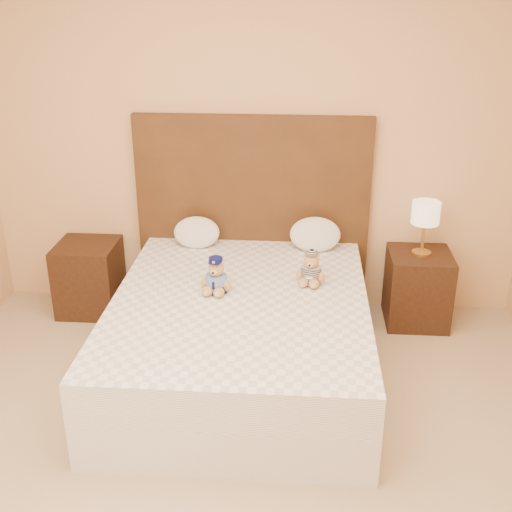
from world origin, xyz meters
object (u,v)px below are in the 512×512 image
at_px(nightstand_right, 417,288).
at_px(teddy_police, 216,275).
at_px(pillow_right, 315,233).
at_px(lamp, 426,215).
at_px(teddy_prisoner, 311,268).
at_px(pillow_left, 197,231).
at_px(bed, 240,336).
at_px(nightstand_left, 89,277).

bearing_deg(nightstand_right, teddy_police, -152.91).
bearing_deg(pillow_right, lamp, -2.22).
distance_m(teddy_police, teddy_prisoner, 0.62).
xyz_separation_m(lamp, teddy_prisoner, (-0.81, -0.55, -0.19)).
bearing_deg(teddy_prisoner, nightstand_right, 46.74).
bearing_deg(pillow_left, bed, -64.09).
relative_size(nightstand_right, pillow_right, 1.48).
height_order(nightstand_left, pillow_left, pillow_left).
relative_size(bed, teddy_police, 8.51).
xyz_separation_m(teddy_prisoner, pillow_left, (-0.85, 0.58, 0.01)).
relative_size(bed, lamp, 5.00).
xyz_separation_m(bed, nightstand_right, (1.25, 0.80, -0.00)).
relative_size(teddy_police, pillow_right, 0.63).
xyz_separation_m(nightstand_left, lamp, (2.50, 0.00, 0.57)).
height_order(lamp, teddy_prisoner, lamp).
bearing_deg(lamp, pillow_right, 177.78).
xyz_separation_m(nightstand_left, pillow_left, (0.85, 0.03, 0.40)).
bearing_deg(teddy_prisoner, pillow_left, 157.86).
height_order(nightstand_right, pillow_left, pillow_left).
distance_m(bed, nightstand_left, 1.48).
height_order(nightstand_left, nightstand_right, same).
bearing_deg(teddy_police, pillow_left, 119.09).
distance_m(bed, pillow_left, 1.00).
distance_m(nightstand_left, pillow_left, 0.94).
bearing_deg(bed, lamp, 32.62).
bearing_deg(pillow_left, lamp, -1.04).
bearing_deg(lamp, nightstand_left, 180.00).
bearing_deg(bed, nightstand_left, 147.38).
bearing_deg(nightstand_left, teddy_prisoner, -18.04).
bearing_deg(nightstand_left, nightstand_right, 0.00).
distance_m(pillow_left, pillow_right, 0.88).
height_order(pillow_left, pillow_right, pillow_right).
distance_m(nightstand_left, lamp, 2.56).
distance_m(nightstand_right, pillow_right, 0.88).
height_order(bed, lamp, lamp).
distance_m(nightstand_left, pillow_right, 1.77).
bearing_deg(pillow_right, teddy_police, -130.14).
bearing_deg(nightstand_right, teddy_prisoner, -145.60).
xyz_separation_m(bed, teddy_police, (-0.16, 0.08, 0.39)).
relative_size(lamp, pillow_right, 1.08).
bearing_deg(pillow_left, nightstand_right, -1.04).
bearing_deg(nightstand_left, teddy_police, -33.35).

